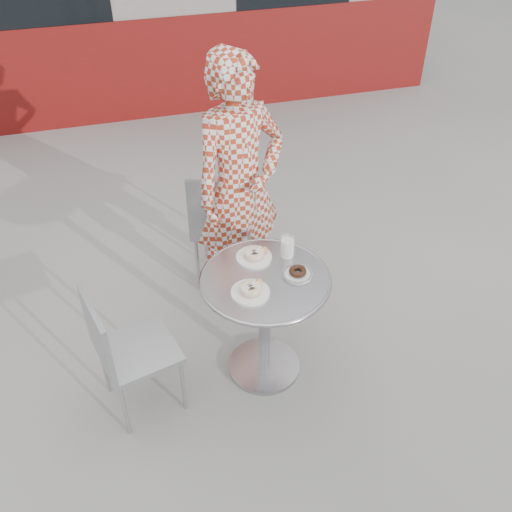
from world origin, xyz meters
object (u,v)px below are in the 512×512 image
object	(u,v)px
seated_person	(240,187)
plate_checker	(298,273)
plate_far	(255,255)
plate_near	(251,290)
bistro_table	(265,302)
chair_left	(140,371)
chair_far	(227,245)
milk_cup	(287,247)

from	to	relation	value
seated_person	plate_checker	size ratio (longest dim) A/B	10.27
plate_far	plate_near	xyz separation A→B (m)	(-0.10, -0.26, 0.00)
bistro_table	chair_left	xyz separation A→B (m)	(-0.71, -0.04, -0.28)
bistro_table	plate_checker	xyz separation A→B (m)	(0.17, -0.02, 0.18)
chair_far	plate_checker	bearing A→B (deg)	121.04
chair_far	seated_person	xyz separation A→B (m)	(0.05, -0.18, 0.55)
seated_person	milk_cup	distance (m)	0.57
chair_left	plate_near	distance (m)	0.77
seated_person	plate_near	bearing A→B (deg)	-118.84
plate_near	plate_checker	size ratio (longest dim) A/B	1.22
chair_far	chair_left	distance (m)	1.15
plate_far	plate_checker	bearing A→B (deg)	-48.50
milk_cup	chair_far	bearing A→B (deg)	103.14
plate_near	milk_cup	world-z (taller)	milk_cup
bistro_table	chair_far	world-z (taller)	chair_far
chair_far	milk_cup	xyz separation A→B (m)	(0.17, -0.73, 0.48)
chair_left	bistro_table	bearing A→B (deg)	-100.56
chair_left	seated_person	xyz separation A→B (m)	(0.75, 0.74, 0.58)
bistro_table	milk_cup	distance (m)	0.32
seated_person	bistro_table	bearing A→B (deg)	-111.93
plate_checker	milk_cup	bearing A→B (deg)	90.40
milk_cup	plate_near	bearing A→B (deg)	-138.92
plate_far	milk_cup	world-z (taller)	milk_cup
bistro_table	plate_far	world-z (taller)	plate_far
plate_checker	milk_cup	size ratio (longest dim) A/B	1.30
bistro_table	milk_cup	world-z (taller)	milk_cup
plate_near	seated_person	bearing A→B (deg)	79.10
seated_person	plate_far	size ratio (longest dim) A/B	8.52
bistro_table	seated_person	world-z (taller)	seated_person
chair_far	seated_person	world-z (taller)	seated_person
chair_left	plate_far	size ratio (longest dim) A/B	4.11
milk_cup	seated_person	bearing A→B (deg)	102.22
chair_far	plate_checker	size ratio (longest dim) A/B	5.49
chair_left	milk_cup	world-z (taller)	milk_cup
plate_far	bistro_table	bearing A→B (deg)	-87.62
plate_checker	plate_far	bearing A→B (deg)	131.50
chair_left	plate_far	world-z (taller)	chair_left
plate_near	milk_cup	size ratio (longest dim) A/B	1.58
milk_cup	bistro_table	bearing A→B (deg)	-138.80
plate_far	seated_person	bearing A→B (deg)	83.88
chair_left	milk_cup	xyz separation A→B (m)	(0.87, 0.19, 0.51)
chair_far	plate_far	size ratio (longest dim) A/B	4.56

